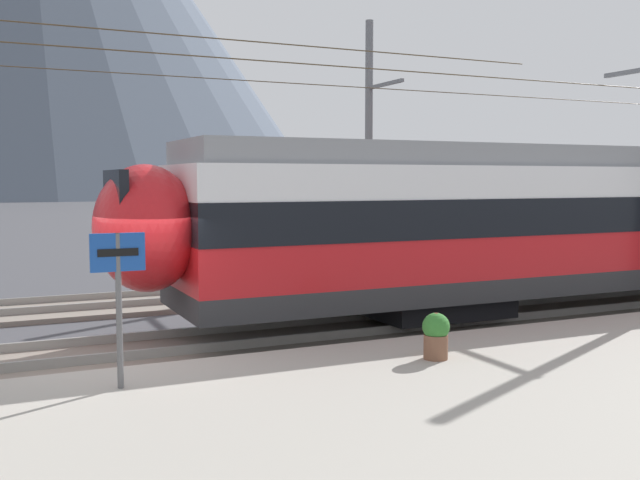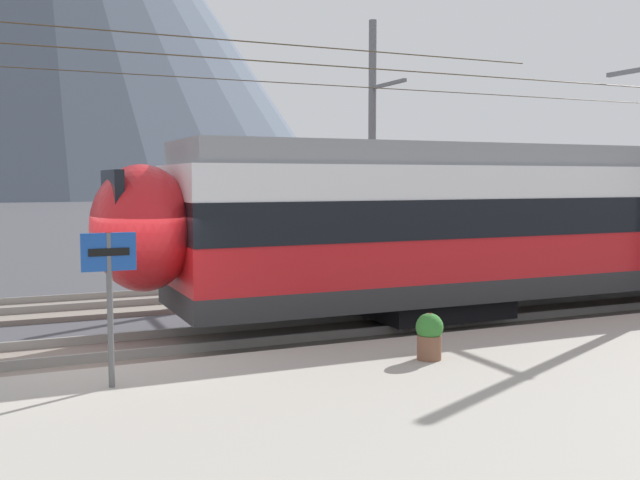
{
  "view_description": "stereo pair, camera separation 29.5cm",
  "coord_description": "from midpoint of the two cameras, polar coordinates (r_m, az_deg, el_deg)",
  "views": [
    {
      "loc": [
        -1.97,
        -11.8,
        3.14
      ],
      "look_at": [
        5.12,
        3.52,
        1.72
      ],
      "focal_mm": 40.89,
      "sensor_mm": 36.0,
      "label": 1
    },
    {
      "loc": [
        -1.7,
        -11.92,
        3.14
      ],
      "look_at": [
        5.12,
        3.52,
        1.72
      ],
      "focal_mm": 40.89,
      "sensor_mm": 36.0,
      "label": 2
    }
  ],
  "objects": [
    {
      "name": "track_near",
      "position": [
        13.44,
        -16.52,
        -8.61
      ],
      "size": [
        120.0,
        3.0,
        0.28
      ],
      "color": "slate",
      "rests_on": "ground"
    },
    {
      "name": "track_far",
      "position": [
        18.5,
        -18.87,
        -5.02
      ],
      "size": [
        120.0,
        3.0,
        0.28
      ],
      "color": "slate",
      "rests_on": "ground"
    },
    {
      "name": "catenary_mast_far_side",
      "position": [
        22.58,
        3.63,
        7.35
      ],
      "size": [
        45.21,
        2.11,
        7.96
      ],
      "color": "slate",
      "rests_on": "ground"
    },
    {
      "name": "potted_plant_platform_edge",
      "position": [
        11.31,
        8.31,
        -7.26
      ],
      "size": [
        0.42,
        0.42,
        0.71
      ],
      "color": "brown",
      "rests_on": "platform_slab"
    },
    {
      "name": "platform_sign",
      "position": [
        9.87,
        -16.34,
        -2.61
      ],
      "size": [
        0.7,
        0.08,
        2.05
      ],
      "color": "#59595B",
      "rests_on": "platform_slab"
    },
    {
      "name": "platform_slab",
      "position": [
        7.75,
        -9.72,
        -17.58
      ],
      "size": [
        120.0,
        7.73,
        0.39
      ],
      "primitive_type": "cube",
      "color": "#A39E93",
      "rests_on": "ground"
    },
    {
      "name": "ground_plane",
      "position": [
        12.41,
        -15.76,
        -10.04
      ],
      "size": [
        400.0,
        400.0,
        0.0
      ],
      "primitive_type": "plane",
      "color": "#424247"
    }
  ]
}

